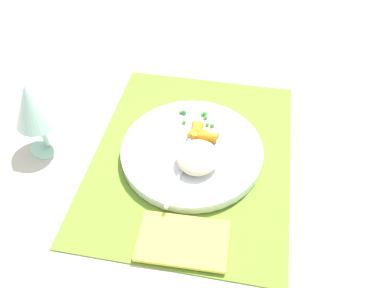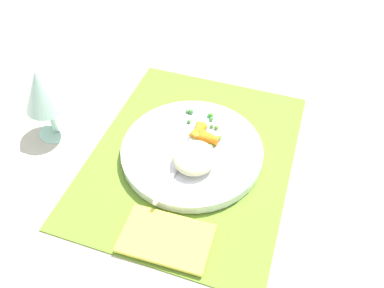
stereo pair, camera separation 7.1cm
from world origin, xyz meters
TOP-DOWN VIEW (x-y plane):
  - ground_plane at (0.00, 0.00)m, footprint 2.40×2.40m
  - placemat at (0.00, 0.00)m, footprint 0.47×0.37m
  - plate at (0.00, 0.00)m, footprint 0.27×0.27m
  - rice_mound at (-0.04, -0.02)m, footprint 0.08×0.08m
  - carrot_portion at (0.03, -0.01)m, footprint 0.04×0.05m
  - pea_scatter at (0.06, -0.01)m, footprint 0.09×0.09m
  - fork at (-0.02, 0.00)m, footprint 0.20×0.04m
  - wine_glass at (-0.03, 0.28)m, footprint 0.08×0.08m
  - napkin at (-0.19, -0.02)m, footprint 0.09×0.15m

SIDE VIEW (x-z plane):
  - ground_plane at x=0.00m, z-range 0.00..0.00m
  - placemat at x=0.00m, z-range 0.00..0.01m
  - napkin at x=-0.19m, z-range 0.01..0.01m
  - plate at x=0.00m, z-range 0.01..0.03m
  - fork at x=-0.02m, z-range 0.03..0.03m
  - pea_scatter at x=0.06m, z-range 0.02..0.03m
  - carrot_portion at x=0.03m, z-range 0.03..0.04m
  - rice_mound at x=-0.04m, z-range 0.03..0.06m
  - wine_glass at x=-0.03m, z-range 0.03..0.18m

